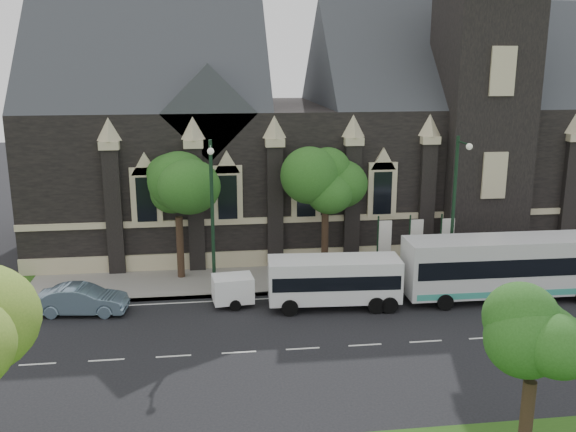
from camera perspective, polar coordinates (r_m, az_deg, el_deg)
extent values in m
plane|color=black|center=(30.10, 1.36, -11.99)|extent=(160.00, 160.00, 0.00)
cube|color=gray|center=(38.75, -0.78, -5.74)|extent=(80.00, 5.00, 0.15)
cube|color=black|center=(47.64, 2.60, 4.15)|extent=(40.00, 15.00, 10.00)
cube|color=#303438|center=(46.48, -12.29, 9.81)|extent=(16.00, 15.00, 15.00)
cube|color=#303438|center=(49.75, 14.26, 9.97)|extent=(20.00, 15.00, 15.00)
cube|color=#303438|center=(41.83, -7.24, 9.57)|extent=(6.00, 6.00, 6.00)
cube|color=black|center=(44.32, 17.02, 8.03)|extent=(5.50, 5.50, 18.00)
cube|color=#C6B68F|center=(40.78, 4.39, -0.17)|extent=(40.00, 0.22, 0.40)
cube|color=#C6B68F|center=(41.49, 4.33, -3.65)|extent=(40.00, 0.25, 1.20)
cube|color=black|center=(39.92, 1.67, 1.91)|extent=(1.20, 0.12, 2.80)
cylinder|color=black|center=(23.17, 20.84, -17.26)|extent=(0.44, 0.44, 3.08)
sphere|color=#24551A|center=(21.83, 21.52, -10.62)|extent=(3.20, 3.20, 3.20)
sphere|color=#24551A|center=(22.36, 22.29, -8.43)|extent=(2.40, 2.40, 2.40)
cylinder|color=black|center=(39.53, 3.37, -2.45)|extent=(0.44, 0.44, 3.96)
sphere|color=#24551A|center=(38.65, 3.45, 2.76)|extent=(3.84, 3.84, 3.84)
sphere|color=#24551A|center=(39.34, 4.30, 4.01)|extent=(2.88, 2.88, 2.88)
cylinder|color=black|center=(38.92, -9.78, -2.91)|extent=(0.44, 0.44, 3.96)
sphere|color=#24551A|center=(38.03, -10.01, 2.27)|extent=(3.68, 3.68, 3.68)
sphere|color=#24551A|center=(38.55, -8.98, 3.52)|extent=(2.76, 2.76, 2.76)
cylinder|color=black|center=(37.86, 14.80, 0.30)|extent=(0.20, 0.20, 9.00)
cylinder|color=black|center=(36.39, 15.69, 6.43)|extent=(0.10, 1.60, 0.10)
sphere|color=silver|center=(35.67, 16.17, 6.09)|extent=(0.36, 0.36, 0.36)
cylinder|color=black|center=(35.11, -6.88, -0.40)|extent=(0.20, 0.20, 9.00)
cylinder|color=black|center=(33.51, -7.08, 6.23)|extent=(0.10, 1.60, 0.10)
sphere|color=silver|center=(32.74, -7.06, 5.86)|extent=(0.36, 0.36, 0.36)
cylinder|color=black|center=(38.79, 8.14, -2.87)|extent=(0.10, 0.10, 4.00)
cube|color=white|center=(38.74, 8.82, -1.99)|extent=(0.80, 0.04, 2.20)
cylinder|color=black|center=(39.36, 10.96, -2.73)|extent=(0.10, 0.10, 4.00)
cube|color=white|center=(39.34, 11.62, -1.87)|extent=(0.80, 0.04, 2.20)
cylinder|color=black|center=(40.03, 13.68, -2.60)|extent=(0.10, 0.10, 4.00)
cube|color=white|center=(40.03, 14.33, -1.75)|extent=(0.80, 0.04, 2.20)
cube|color=silver|center=(37.48, 19.72, -4.18)|extent=(12.26, 2.72, 3.11)
cube|color=black|center=(37.42, 19.75, -3.88)|extent=(11.77, 2.76, 1.00)
cube|color=teal|center=(37.88, 19.56, -5.99)|extent=(11.77, 2.75, 0.35)
cylinder|color=black|center=(35.23, 14.11, -7.62)|extent=(0.90, 0.29, 0.90)
cylinder|color=black|center=(37.46, 12.75, -6.21)|extent=(0.90, 0.29, 0.90)
cylinder|color=black|center=(40.72, 23.42, -5.40)|extent=(0.90, 0.29, 0.90)
cube|color=white|center=(34.34, 4.21, -5.73)|extent=(7.26, 2.66, 2.30)
cube|color=black|center=(34.30, 4.22, -5.57)|extent=(6.98, 2.68, 0.77)
cylinder|color=black|center=(33.45, 0.17, -8.36)|extent=(0.91, 0.33, 0.90)
cylinder|color=black|center=(35.53, -0.10, -6.98)|extent=(0.91, 0.33, 0.90)
cylinder|color=black|center=(34.09, 8.05, -8.07)|extent=(0.91, 0.33, 0.90)
cylinder|color=black|center=(36.13, 7.31, -6.73)|extent=(0.91, 0.33, 0.90)
cylinder|color=black|center=(34.24, 9.23, -8.01)|extent=(0.91, 0.33, 0.90)
cylinder|color=black|center=(36.27, 8.43, -6.69)|extent=(0.91, 0.33, 0.90)
cube|color=white|center=(34.77, -5.05, -6.59)|extent=(2.33, 1.84, 1.41)
cylinder|color=black|center=(34.26, -4.82, -8.12)|extent=(0.63, 0.28, 0.61)
cylinder|color=black|center=(35.76, -5.22, -7.15)|extent=(0.63, 0.28, 0.61)
cylinder|color=black|center=(35.11, -2.74, -7.00)|extent=(1.30, 0.21, 0.08)
imported|color=slate|center=(35.37, -18.24, -7.25)|extent=(4.90, 2.17, 1.56)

